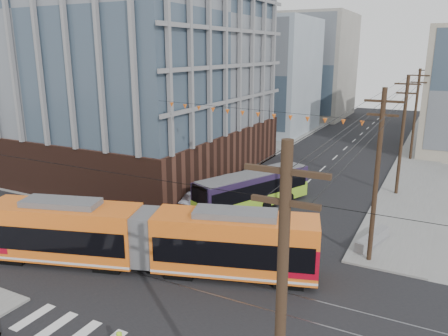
{
  "coord_description": "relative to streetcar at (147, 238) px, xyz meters",
  "views": [
    {
      "loc": [
        11.8,
        -15.8,
        13.06
      ],
      "look_at": [
        -1.44,
        10.1,
        5.18
      ],
      "focal_mm": 35.0,
      "sensor_mm": 36.0,
      "label": 1
    }
  ],
  "objects": [
    {
      "name": "city_bus",
      "position": [
        1.51,
        12.82,
        -0.4
      ],
      "size": [
        6.78,
        11.2,
        3.17
      ],
      "primitive_type": null,
      "rotation": [
        0.0,
        0.0,
        -0.42
      ],
      "color": "#241836",
      "rests_on": "ground"
    },
    {
      "name": "office_building",
      "position": [
        -18.42,
        19.08,
        12.32
      ],
      "size": [
        30.0,
        25.0,
        28.6
      ],
      "primitive_type": "cube",
      "color": "#381E16",
      "rests_on": "ground"
    },
    {
      "name": "parked_car_white",
      "position": [
        -2.16,
        16.54,
        -1.21
      ],
      "size": [
        3.88,
        5.74,
        1.54
      ],
      "primitive_type": "imported",
      "rotation": [
        0.0,
        0.0,
        2.79
      ],
      "color": "#BDBDBD",
      "rests_on": "ground"
    },
    {
      "name": "utility_pole_far",
      "position": [
        12.08,
        52.08,
        3.52
      ],
      "size": [
        0.3,
        0.3,
        11.0
      ],
      "primitive_type": "cylinder",
      "color": "black",
      "rests_on": "ground"
    },
    {
      "name": "parked_car_silver",
      "position": [
        -2.37,
        10.68,
        -1.2
      ],
      "size": [
        1.67,
        4.73,
        1.56
      ],
      "primitive_type": "imported",
      "rotation": [
        0.0,
        0.0,
        3.14
      ],
      "color": "#8F94A5",
      "rests_on": "ground"
    },
    {
      "name": "parked_car_grey",
      "position": [
        -1.55,
        20.0,
        -1.29
      ],
      "size": [
        3.88,
        5.43,
        1.37
      ],
      "primitive_type": "imported",
      "rotation": [
        0.0,
        0.0,
        3.5
      ],
      "color": "slate",
      "rests_on": "ground"
    },
    {
      "name": "jersey_barrier",
      "position": [
        11.88,
        9.63,
        -1.56
      ],
      "size": [
        2.02,
        4.29,
        0.84
      ],
      "primitive_type": "cube",
      "rotation": [
        0.0,
        0.0,
        -0.27
      ],
      "color": "#5C5C60",
      "rests_on": "ground"
    },
    {
      "name": "ground",
      "position": [
        3.58,
        -3.92,
        -1.98
      ],
      "size": [
        160.0,
        160.0,
        0.0
      ],
      "primitive_type": "plane",
      "color": "slate"
    },
    {
      "name": "bg_bldg_nw_far",
      "position": [
        -10.42,
        68.08,
        8.02
      ],
      "size": [
        16.0,
        18.0,
        20.0
      ],
      "primitive_type": "cube",
      "color": "gray",
      "rests_on": "ground"
    },
    {
      "name": "streetcar",
      "position": [
        0.0,
        0.0,
        0.0
      ],
      "size": [
        20.49,
        8.86,
        3.96
      ],
      "primitive_type": null,
      "rotation": [
        0.0,
        0.0,
        0.3
      ],
      "color": "orange",
      "rests_on": "ground"
    },
    {
      "name": "bg_bldg_nw_near",
      "position": [
        -13.42,
        48.08,
        7.02
      ],
      "size": [
        18.0,
        16.0,
        18.0
      ],
      "primitive_type": "cube",
      "color": "#8C99A5",
      "rests_on": "ground"
    }
  ]
}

